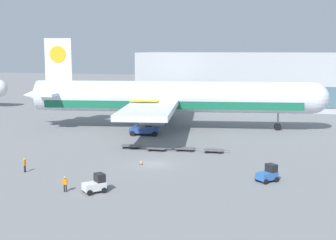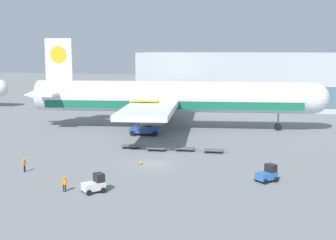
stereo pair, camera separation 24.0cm
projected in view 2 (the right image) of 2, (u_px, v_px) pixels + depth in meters
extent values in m
plane|color=slate|center=(154.00, 164.00, 61.67)|extent=(400.00, 400.00, 0.00)
cube|color=#B2B7BC|center=(319.00, 81.00, 116.44)|extent=(90.00, 18.00, 14.00)
cube|color=slate|center=(320.00, 97.00, 108.20)|extent=(88.20, 0.20, 4.90)
cylinder|color=silver|center=(173.00, 97.00, 88.16)|extent=(52.28, 13.50, 5.80)
cube|color=#196B4C|center=(173.00, 103.00, 88.36)|extent=(48.15, 12.76, 1.45)
sphere|color=silver|center=(314.00, 98.00, 85.66)|extent=(5.68, 5.68, 5.68)
cone|color=silver|center=(39.00, 95.00, 90.66)|extent=(7.13, 6.40, 5.51)
cube|color=silver|center=(59.00, 59.00, 89.20)|extent=(5.21, 1.21, 8.00)
cylinder|color=yellow|center=(59.00, 54.00, 89.06)|extent=(3.25, 1.02, 3.20)
cube|color=silver|center=(55.00, 92.00, 90.27)|extent=(5.50, 13.39, 0.50)
cube|color=silver|center=(159.00, 100.00, 88.52)|extent=(15.08, 48.66, 0.90)
cylinder|color=#9EA0A5|center=(152.00, 117.00, 78.88)|extent=(4.57, 3.40, 2.80)
cylinder|color=#9EA0A5|center=(164.00, 103.00, 98.71)|extent=(4.57, 3.40, 2.80)
cylinder|color=#9EA0A5|center=(278.00, 116.00, 86.79)|extent=(0.36, 0.36, 4.00)
cylinder|color=black|center=(278.00, 127.00, 87.09)|extent=(1.42, 1.08, 1.30)
cylinder|color=#9EA0A5|center=(148.00, 117.00, 85.94)|extent=(0.36, 0.36, 4.00)
cylinder|color=black|center=(149.00, 127.00, 86.24)|extent=(1.42, 1.08, 1.30)
cylinder|color=#9EA0A5|center=(153.00, 112.00, 92.23)|extent=(0.36, 0.36, 4.00)
cylinder|color=black|center=(153.00, 122.00, 92.54)|extent=(1.42, 1.08, 1.30)
cube|color=#284C99|center=(145.00, 130.00, 82.53)|extent=(5.59, 3.74, 0.70)
cube|color=#B2B2B7|center=(145.00, 104.00, 81.81)|extent=(5.31, 3.56, 0.30)
cube|color=yellow|center=(145.00, 101.00, 81.73)|extent=(5.31, 3.56, 0.08)
cube|color=#284C99|center=(145.00, 116.00, 82.14)|extent=(4.25, 0.80, 4.45)
cube|color=#284C99|center=(145.00, 116.00, 82.14)|extent=(4.25, 0.80, 4.45)
cylinder|color=black|center=(157.00, 131.00, 83.87)|extent=(0.94, 0.49, 0.90)
cylinder|color=black|center=(155.00, 134.00, 80.92)|extent=(0.94, 0.49, 0.90)
cylinder|color=black|center=(135.00, 130.00, 84.24)|extent=(0.94, 0.49, 0.90)
cylinder|color=black|center=(133.00, 133.00, 81.29)|extent=(0.94, 0.49, 0.90)
cube|color=#2D66B7|center=(266.00, 176.00, 53.44)|extent=(2.61, 2.62, 0.80)
cube|color=black|center=(271.00, 168.00, 53.64)|extent=(1.52, 1.51, 0.90)
cube|color=black|center=(274.00, 177.00, 54.11)|extent=(1.01, 1.00, 0.24)
cylinder|color=black|center=(267.00, 177.00, 54.50)|extent=(0.59, 0.60, 0.60)
cylinder|color=black|center=(276.00, 180.00, 53.32)|extent=(0.59, 0.60, 0.60)
cylinder|color=black|center=(257.00, 179.00, 53.68)|extent=(0.59, 0.60, 0.60)
cylinder|color=black|center=(265.00, 182.00, 52.50)|extent=(0.59, 0.60, 0.60)
cube|color=silver|center=(93.00, 186.00, 49.48)|extent=(2.61, 2.63, 0.80)
cube|color=black|center=(99.00, 177.00, 49.69)|extent=(1.52, 1.51, 0.90)
cube|color=black|center=(104.00, 187.00, 50.16)|extent=(1.02, 0.99, 0.24)
cylinder|color=black|center=(98.00, 187.00, 50.55)|extent=(0.59, 0.60, 0.60)
cylinder|color=black|center=(103.00, 190.00, 49.37)|extent=(0.59, 0.60, 0.60)
cylinder|color=black|center=(84.00, 189.00, 49.71)|extent=(0.59, 0.60, 0.60)
cylinder|color=black|center=(89.00, 193.00, 48.53)|extent=(0.59, 0.60, 0.60)
cube|color=#56565B|center=(131.00, 146.00, 71.40)|extent=(2.88, 1.66, 0.12)
cube|color=#56565B|center=(143.00, 146.00, 71.06)|extent=(0.90, 0.13, 0.08)
cylinder|color=black|center=(138.00, 146.00, 71.88)|extent=(0.37, 0.16, 0.36)
cylinder|color=black|center=(136.00, 148.00, 70.64)|extent=(0.37, 0.16, 0.36)
cylinder|color=black|center=(126.00, 146.00, 72.24)|extent=(0.37, 0.16, 0.36)
cylinder|color=black|center=(124.00, 148.00, 71.00)|extent=(0.37, 0.16, 0.36)
cube|color=#56565B|center=(157.00, 148.00, 69.65)|extent=(2.88, 1.66, 0.12)
cube|color=#56565B|center=(169.00, 148.00, 69.30)|extent=(0.90, 0.13, 0.08)
cylinder|color=black|center=(164.00, 149.00, 70.12)|extent=(0.37, 0.16, 0.36)
cylinder|color=black|center=(162.00, 151.00, 68.88)|extent=(0.37, 0.16, 0.36)
cylinder|color=black|center=(151.00, 148.00, 70.48)|extent=(0.37, 0.16, 0.36)
cylinder|color=black|center=(149.00, 150.00, 69.25)|extent=(0.37, 0.16, 0.36)
cube|color=#56565B|center=(185.00, 148.00, 69.51)|extent=(2.88, 1.66, 0.12)
cube|color=#56565B|center=(197.00, 149.00, 69.17)|extent=(0.90, 0.13, 0.08)
cylinder|color=black|center=(192.00, 149.00, 69.98)|extent=(0.37, 0.16, 0.36)
cylinder|color=black|center=(191.00, 151.00, 68.75)|extent=(0.37, 0.16, 0.36)
cylinder|color=black|center=(179.00, 149.00, 70.35)|extent=(0.37, 0.16, 0.36)
cylinder|color=black|center=(178.00, 150.00, 69.11)|extent=(0.37, 0.16, 0.36)
cube|color=#56565B|center=(213.00, 150.00, 68.33)|extent=(2.88, 1.66, 0.12)
cube|color=#56565B|center=(226.00, 150.00, 67.99)|extent=(0.90, 0.13, 0.08)
cylinder|color=black|center=(220.00, 151.00, 68.81)|extent=(0.37, 0.16, 0.36)
cylinder|color=black|center=(220.00, 153.00, 67.57)|extent=(0.37, 0.16, 0.36)
cylinder|color=black|center=(207.00, 150.00, 69.17)|extent=(0.37, 0.16, 0.36)
cylinder|color=black|center=(206.00, 152.00, 67.93)|extent=(0.37, 0.16, 0.36)
cylinder|color=black|center=(66.00, 188.00, 49.84)|extent=(0.14, 0.14, 0.80)
cylinder|color=black|center=(64.00, 188.00, 49.81)|extent=(0.14, 0.14, 0.80)
cube|color=orange|center=(64.00, 182.00, 49.72)|extent=(0.42, 0.34, 0.60)
cylinder|color=orange|center=(67.00, 181.00, 49.74)|extent=(0.09, 0.09, 0.54)
cylinder|color=orange|center=(62.00, 181.00, 49.68)|extent=(0.09, 0.09, 0.54)
sphere|color=#846047|center=(64.00, 178.00, 49.65)|extent=(0.22, 0.22, 0.22)
sphere|color=yellow|center=(64.00, 177.00, 49.64)|extent=(0.21, 0.21, 0.21)
cylinder|color=black|center=(24.00, 169.00, 57.64)|extent=(0.14, 0.14, 0.83)
cylinder|color=black|center=(25.00, 168.00, 57.83)|extent=(0.14, 0.14, 0.83)
cube|color=orange|center=(24.00, 163.00, 57.63)|extent=(0.26, 0.38, 0.62)
cylinder|color=orange|center=(23.00, 163.00, 57.39)|extent=(0.09, 0.09, 0.56)
cylinder|color=orange|center=(25.00, 162.00, 57.86)|extent=(0.09, 0.09, 0.56)
sphere|color=#846047|center=(24.00, 160.00, 57.56)|extent=(0.23, 0.23, 0.23)
sphere|color=yellow|center=(24.00, 159.00, 57.55)|extent=(0.21, 0.21, 0.21)
cube|color=black|center=(141.00, 164.00, 61.47)|extent=(0.40, 0.40, 0.04)
cone|color=orange|center=(141.00, 162.00, 61.42)|extent=(0.32, 0.32, 0.62)
cylinder|color=white|center=(141.00, 162.00, 61.41)|extent=(0.19, 0.19, 0.09)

